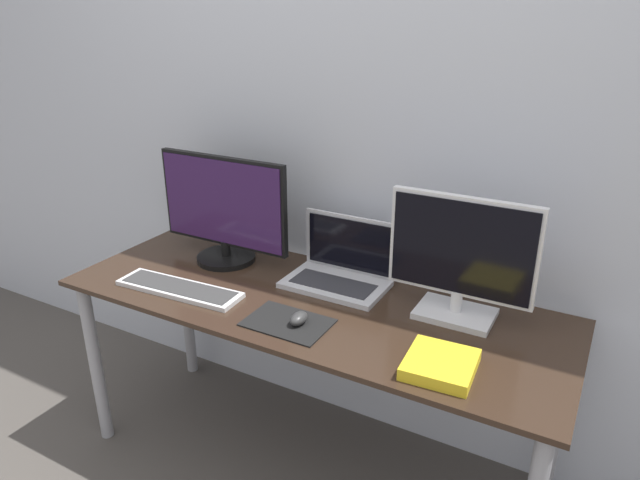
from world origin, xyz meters
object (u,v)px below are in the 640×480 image
object	(u,v)px
keyboard	(179,289)
monitor_left	(224,211)
book	(440,364)
laptop	(341,267)
mouse	(299,318)
monitor_right	(461,259)

from	to	relation	value
keyboard	monitor_left	bearing A→B (deg)	93.75
book	laptop	bearing A→B (deg)	143.87
mouse	monitor_left	bearing A→B (deg)	150.00
monitor_left	mouse	bearing A→B (deg)	-30.00
mouse	laptop	bearing A→B (deg)	93.98
monitor_right	book	size ratio (longest dim) A/B	2.24
book	monitor_left	bearing A→B (deg)	162.22
monitor_left	laptop	bearing A→B (deg)	5.17
monitor_right	book	bearing A→B (deg)	-80.84
mouse	book	size ratio (longest dim) A/B	0.36
keyboard	monitor_right	bearing A→B (deg)	18.21
monitor_left	book	xyz separation A→B (m)	(0.95, -0.30, -0.18)
laptop	mouse	distance (m)	0.33
monitor_left	keyboard	size ratio (longest dim) A/B	1.17
laptop	keyboard	distance (m)	0.57
monitor_left	laptop	world-z (taller)	monitor_left
laptop	mouse	bearing A→B (deg)	-86.02
monitor_left	mouse	xyz separation A→B (m)	(0.50, -0.29, -0.18)
monitor_right	keyboard	world-z (taller)	monitor_right
keyboard	book	xyz separation A→B (m)	(0.93, -0.01, 0.01)
monitor_right	laptop	xyz separation A→B (m)	(-0.43, 0.04, -0.14)
monitor_left	mouse	world-z (taller)	monitor_left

